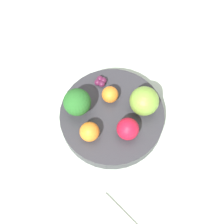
% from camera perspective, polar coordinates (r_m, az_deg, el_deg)
% --- Properties ---
extents(ground_plane, '(6.00, 6.00, 0.00)m').
position_cam_1_polar(ground_plane, '(0.74, -0.00, -2.05)').
color(ground_plane, gray).
extents(table_surface, '(1.20, 1.20, 0.02)m').
position_cam_1_polar(table_surface, '(0.73, -0.00, -1.75)').
color(table_surface, '#B2C6B2').
rests_on(table_surface, ground_plane).
extents(bowl, '(0.23, 0.23, 0.03)m').
position_cam_1_polar(bowl, '(0.71, -0.00, -0.91)').
color(bowl, '#2D2D33').
rests_on(bowl, table_surface).
extents(broccoli, '(0.06, 0.06, 0.07)m').
position_cam_1_polar(broccoli, '(0.66, -6.38, 1.74)').
color(broccoli, '#99C17A').
rests_on(broccoli, bowl).
extents(apple_red, '(0.05, 0.05, 0.05)m').
position_cam_1_polar(apple_red, '(0.65, 2.91, -3.10)').
color(apple_red, '#B7142D').
rests_on(apple_red, bowl).
extents(apple_green, '(0.06, 0.06, 0.06)m').
position_cam_1_polar(apple_green, '(0.67, 5.92, 2.01)').
color(apple_green, olive).
rests_on(apple_green, bowl).
extents(orange_front, '(0.04, 0.04, 0.04)m').
position_cam_1_polar(orange_front, '(0.69, -0.35, 3.21)').
color(orange_front, orange).
rests_on(orange_front, bowl).
extents(orange_back, '(0.04, 0.04, 0.04)m').
position_cam_1_polar(orange_back, '(0.65, -4.13, -3.61)').
color(orange_back, orange).
rests_on(orange_back, bowl).
extents(grape_cluster, '(0.03, 0.03, 0.02)m').
position_cam_1_polar(grape_cluster, '(0.72, -2.07, 5.61)').
color(grape_cluster, '#511938').
rests_on(grape_cluster, bowl).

